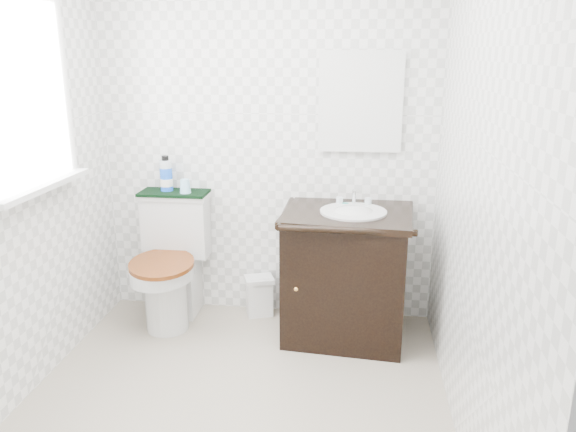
% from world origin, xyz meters
% --- Properties ---
extents(floor, '(2.40, 2.40, 0.00)m').
position_xyz_m(floor, '(0.00, 0.00, 0.00)').
color(floor, '#ADA28B').
rests_on(floor, ground).
extents(wall_back, '(2.40, 0.00, 2.40)m').
position_xyz_m(wall_back, '(0.00, 1.20, 1.20)').
color(wall_back, white).
rests_on(wall_back, ground).
extents(wall_front, '(2.40, 0.00, 2.40)m').
position_xyz_m(wall_front, '(0.00, -1.20, 1.20)').
color(wall_front, white).
rests_on(wall_front, ground).
extents(wall_right, '(0.00, 2.40, 2.40)m').
position_xyz_m(wall_right, '(1.10, 0.00, 1.20)').
color(wall_right, white).
rests_on(wall_right, ground).
extents(window, '(0.02, 0.70, 0.90)m').
position_xyz_m(window, '(-1.07, 0.25, 1.55)').
color(window, white).
rests_on(window, wall_left).
extents(mirror, '(0.50, 0.02, 0.60)m').
position_xyz_m(mirror, '(0.59, 1.18, 1.45)').
color(mirror, silver).
rests_on(mirror, wall_back).
extents(toilet, '(0.49, 0.68, 0.84)m').
position_xyz_m(toilet, '(-0.61, 0.97, 0.37)').
color(toilet, silver).
rests_on(toilet, floor).
extents(vanity, '(0.82, 0.72, 0.92)m').
position_xyz_m(vanity, '(0.55, 0.90, 0.43)').
color(vanity, black).
rests_on(vanity, floor).
extents(trash_bin, '(0.23, 0.21, 0.27)m').
position_xyz_m(trash_bin, '(-0.05, 1.10, 0.14)').
color(trash_bin, white).
rests_on(trash_bin, floor).
extents(towel, '(0.45, 0.22, 0.02)m').
position_xyz_m(towel, '(-0.61, 1.09, 0.85)').
color(towel, black).
rests_on(towel, toilet).
extents(mouthwash_bottle, '(0.08, 0.08, 0.23)m').
position_xyz_m(mouthwash_bottle, '(-0.66, 1.11, 0.97)').
color(mouthwash_bottle, blue).
rests_on(mouthwash_bottle, towel).
extents(cup, '(0.07, 0.07, 0.09)m').
position_xyz_m(cup, '(-0.52, 1.06, 0.91)').
color(cup, '#9ADBFD').
rests_on(cup, towel).
extents(soap_bar, '(0.07, 0.04, 0.02)m').
position_xyz_m(soap_bar, '(0.52, 1.04, 0.83)').
color(soap_bar, '#18776C').
rests_on(soap_bar, vanity).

